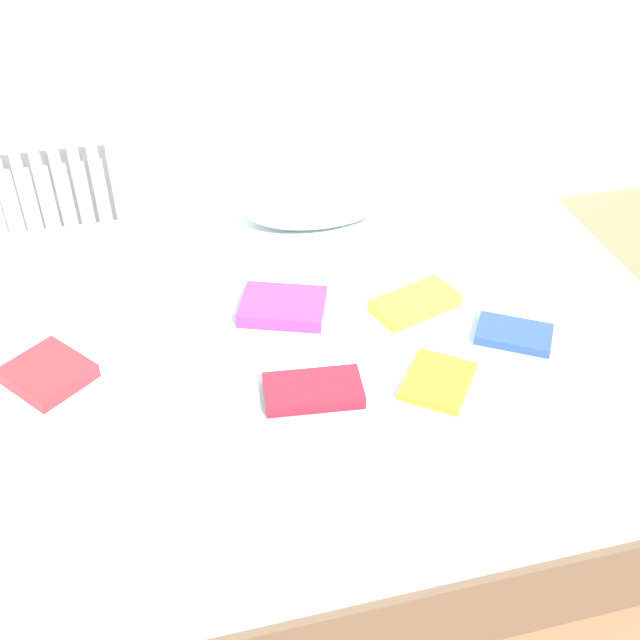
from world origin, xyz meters
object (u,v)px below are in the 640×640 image
object	(u,v)px
pillow	(317,202)
textbook_maroon	(313,390)
bed	(324,391)
textbook_white	(492,273)
textbook_orange	(438,381)
textbook_yellow	(415,303)
textbook_red	(48,373)
textbook_blue	(514,334)
radiator	(35,198)
textbook_purple	(283,307)

from	to	relation	value
pillow	textbook_maroon	xyz separation A→B (m)	(-0.22, -0.84, -0.05)
bed	textbook_white	world-z (taller)	textbook_white
bed	textbook_white	size ratio (longest dim) A/B	10.52
pillow	textbook_orange	size ratio (longest dim) A/B	2.57
bed	textbook_maroon	xyz separation A→B (m)	(-0.10, -0.27, 0.27)
pillow	textbook_maroon	bearing A→B (deg)	-104.65
textbook_yellow	textbook_red	bearing A→B (deg)	164.56
bed	textbook_yellow	world-z (taller)	textbook_yellow
pillow	textbook_blue	world-z (taller)	pillow
bed	pillow	distance (m)	0.66
textbook_maroon	radiator	bearing A→B (deg)	123.47
textbook_yellow	textbook_white	distance (m)	0.30
pillow	textbook_purple	distance (m)	0.53
textbook_yellow	textbook_maroon	bearing A→B (deg)	-161.33
textbook_white	radiator	bearing A→B (deg)	-171.79
textbook_purple	textbook_orange	world-z (taller)	textbook_purple
textbook_red	textbook_white	size ratio (longest dim) A/B	1.03
pillow	textbook_red	bearing A→B (deg)	-144.83
textbook_white	textbook_maroon	bearing A→B (deg)	-104.06
radiator	textbook_blue	distance (m)	1.94
pillow	textbook_yellow	bearing A→B (deg)	-74.55
bed	textbook_orange	world-z (taller)	textbook_orange
bed	textbook_purple	size ratio (longest dim) A/B	8.37
textbook_white	pillow	bearing A→B (deg)	179.53
textbook_blue	textbook_white	distance (m)	0.30
pillow	textbook_orange	bearing A→B (deg)	-83.35
textbook_maroon	textbook_yellow	size ratio (longest dim) A/B	1.00
bed	radiator	size ratio (longest dim) A/B	2.96
textbook_blue	textbook_red	world-z (taller)	textbook_red
radiator	textbook_blue	size ratio (longest dim) A/B	3.34
textbook_red	textbook_purple	distance (m)	0.66
pillow	textbook_yellow	size ratio (longest dim) A/B	2.02
textbook_maroon	bed	bearing A→B (deg)	76.23
textbook_yellow	textbook_purple	size ratio (longest dim) A/B	1.03
textbook_purple	textbook_white	distance (m)	0.66
textbook_white	textbook_blue	bearing A→B (deg)	-56.79
bed	radiator	bearing A→B (deg)	125.51
pillow	textbook_orange	world-z (taller)	pillow
bed	pillow	size ratio (longest dim) A/B	4.00
radiator	textbook_maroon	distance (m)	1.66
bed	textbook_purple	xyz separation A→B (m)	(-0.10, 0.09, 0.27)
bed	radiator	world-z (taller)	radiator
pillow	textbook_red	size ratio (longest dim) A/B	2.56
textbook_red	bed	bearing A→B (deg)	55.25
textbook_maroon	textbook_purple	xyz separation A→B (m)	(-0.00, 0.36, 0.00)
textbook_red	textbook_purple	bearing A→B (deg)	63.33
radiator	textbook_purple	world-z (taller)	radiator
textbook_blue	textbook_red	xyz separation A→B (m)	(-1.24, 0.14, 0.01)
radiator	textbook_white	world-z (taller)	radiator
radiator	textbook_yellow	world-z (taller)	radiator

